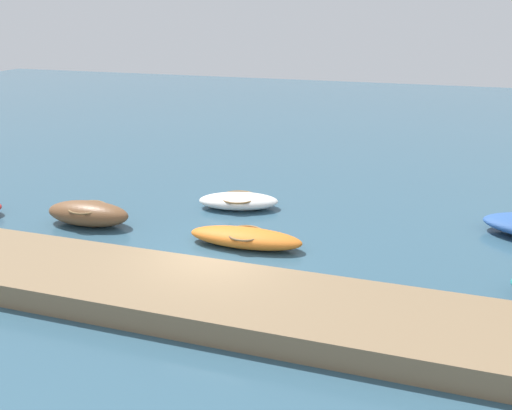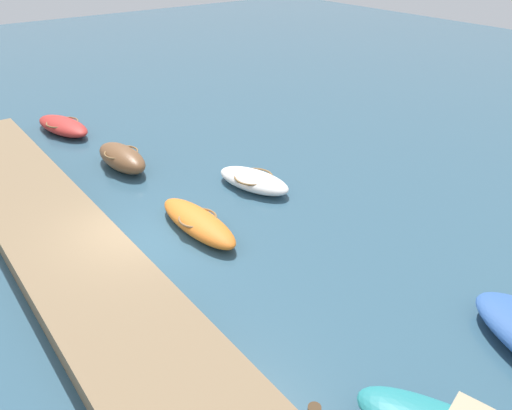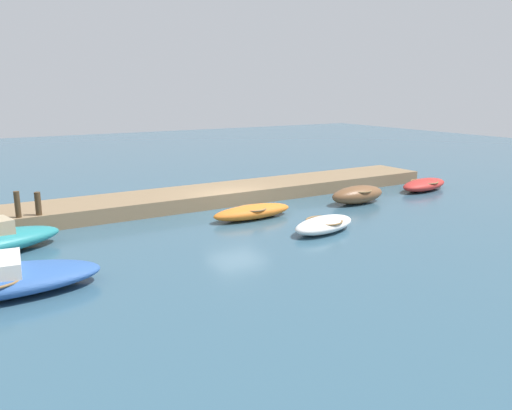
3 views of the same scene
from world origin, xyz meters
The scene contains 6 objects.
ground_plane centered at (0.00, 0.00, 0.00)m, with size 84.00×84.00×0.00m, color #33566B.
dock_platform centered at (0.00, -1.86, 0.32)m, with size 24.32×2.97×0.64m, color #846B4C.
rowboat_orange centered at (0.30, 1.92, 0.30)m, with size 3.68×1.24×0.59m.
rowboat_brown centered at (-5.45, 1.99, 0.43)m, with size 3.05×1.36×0.84m.
rowboat_red centered at (-10.67, 1.44, 0.31)m, with size 3.68×1.99×0.61m.
dinghy_white centered at (-1.00, 5.04, 0.29)m, with size 3.21×2.00×0.57m.
Camera 2 is at (12.11, -4.76, 8.42)m, focal length 35.66 mm.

